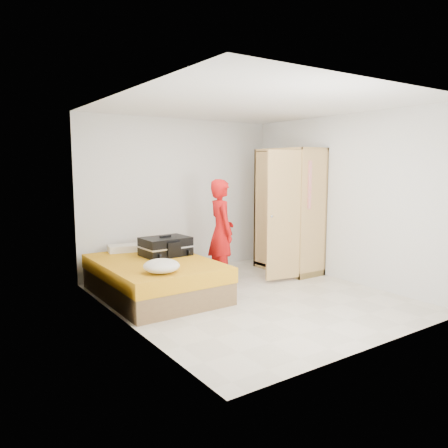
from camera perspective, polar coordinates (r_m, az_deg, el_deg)
room at (r=5.88m, az=3.72°, el=2.60°), size 4.00×4.02×2.60m
bed at (r=6.24m, az=-9.03°, el=-6.97°), size 1.42×2.02×0.50m
wardrobe at (r=7.50m, az=8.38°, el=1.31°), size 1.16×1.20×2.10m
person at (r=6.72m, az=-0.36°, el=-0.99°), size 0.51×0.66×1.61m
suitcase at (r=6.48m, az=-7.64°, el=-2.92°), size 0.72×0.55×0.30m
round_cushion at (r=5.46m, az=-8.16°, el=-5.44°), size 0.45×0.45×0.17m
pillow at (r=6.91m, az=-12.56°, el=-3.07°), size 0.61×0.39×0.10m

